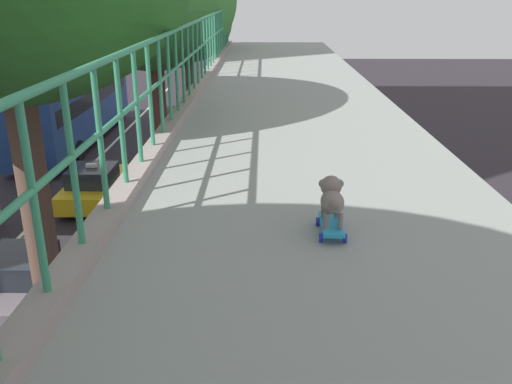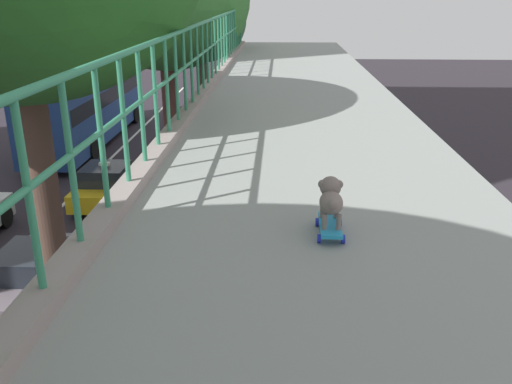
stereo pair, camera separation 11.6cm
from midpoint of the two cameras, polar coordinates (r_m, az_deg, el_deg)
overpass_deck at (r=3.17m, az=8.81°, el=-16.01°), size 3.28×33.67×0.47m
green_railing at (r=3.13m, az=-21.12°, el=-6.84°), size 0.20×31.98×1.19m
car_grey_fifth at (r=14.29m, az=-22.07°, el=-8.06°), size 1.80×3.93×1.37m
car_yellow_cab_seventh at (r=19.86m, az=-15.20°, el=0.82°), size 1.94×3.84×1.56m
city_bus at (r=28.20m, az=-17.29°, el=8.91°), size 2.58×11.79×3.33m
roadside_tree_far at (r=17.23m, az=-9.47°, el=19.47°), size 5.12×5.12×9.05m
roadside_tree_farthest at (r=24.35m, az=-5.67°, el=17.74°), size 3.88×3.88×7.85m
toy_skateboard at (r=3.90m, az=8.72°, el=-3.59°), size 0.20×0.44×0.09m
small_dog at (r=3.86m, az=8.83°, el=-0.59°), size 0.18×0.42×0.31m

